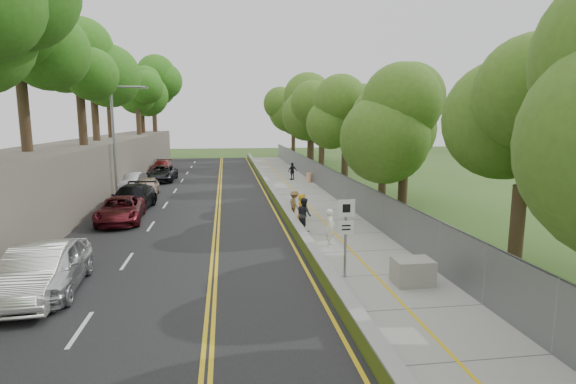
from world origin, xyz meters
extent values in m
plane|color=#33511E|center=(0.00, 0.00, 0.00)|extent=(140.00, 140.00, 0.00)
cube|color=black|center=(-5.40, 15.00, 0.02)|extent=(11.20, 66.00, 0.04)
cube|color=gray|center=(2.55, 15.00, 0.03)|extent=(4.20, 66.00, 0.05)
cube|color=#B4EC26|center=(0.25, 15.00, 0.30)|extent=(0.42, 66.00, 0.60)
cube|color=#595147|center=(-13.50, 15.00, 2.00)|extent=(5.00, 66.00, 4.00)
cube|color=slate|center=(4.65, 15.00, 1.00)|extent=(0.04, 66.00, 2.00)
cylinder|color=gray|center=(-10.70, 14.00, 4.00)|extent=(0.18, 0.18, 8.00)
cylinder|color=gray|center=(-9.60, 14.00, 7.85)|extent=(2.30, 0.13, 0.13)
cube|color=gray|center=(-8.52, 14.00, 7.80)|extent=(0.50, 0.22, 0.14)
cylinder|color=gray|center=(1.05, -3.00, 1.60)|extent=(0.09, 0.09, 3.10)
cube|color=white|center=(1.05, -3.03, 2.60)|extent=(0.62, 0.04, 0.62)
cube|color=white|center=(1.05, -3.03, 1.90)|extent=(0.56, 0.04, 0.50)
cylinder|color=orange|center=(4.30, 21.42, 0.46)|extent=(0.50, 0.50, 0.82)
cube|color=gray|center=(3.20, -4.00, 0.49)|extent=(1.33, 1.00, 0.88)
imported|color=#B5B5B9|center=(-9.00, -2.83, 0.85)|extent=(2.25, 4.90, 1.63)
imported|color=white|center=(-9.25, -3.31, 0.85)|extent=(2.10, 5.05, 1.62)
imported|color=maroon|center=(-9.00, 7.30, 0.73)|extent=(2.70, 5.15, 1.38)
imported|color=black|center=(-9.00, 10.51, 0.82)|extent=(2.63, 5.56, 1.57)
imported|color=#C3A891|center=(-9.00, 15.95, 0.73)|extent=(1.85, 4.13, 1.38)
imported|color=#A8AAAE|center=(-10.60, 18.00, 0.79)|extent=(1.91, 4.65, 1.50)
imported|color=black|center=(-9.00, 23.89, 0.75)|extent=(2.56, 5.22, 1.43)
imported|color=maroon|center=(-9.79, 29.85, 0.72)|extent=(1.93, 4.68, 1.36)
imported|color=#BABABE|center=(-10.60, 32.61, 0.73)|extent=(1.66, 4.06, 1.38)
imported|color=orange|center=(1.04, 6.27, 0.81)|extent=(0.53, 0.77, 1.52)
imported|color=white|center=(1.45, 1.00, 0.89)|extent=(0.59, 0.72, 1.69)
imported|color=#232428|center=(0.75, 3.84, 0.91)|extent=(0.90, 1.01, 1.73)
imported|color=olive|center=(0.75, 7.11, 0.83)|extent=(0.81, 1.12, 1.56)
imported|color=black|center=(3.02, 23.08, 0.86)|extent=(1.03, 0.76, 1.62)
camera|label=1|loc=(-3.15, -18.18, 5.74)|focal=28.00mm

